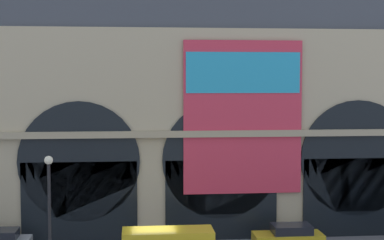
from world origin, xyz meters
The scene contains 3 objects.
station_building centered at (0.06, 7.12, 8.66)m, with size 48.87×4.67×17.95m.
car_mideast centered at (8.66, 2.34, 0.80)m, with size 4.40×2.22×1.55m.
street_lamp_quayside centered at (-5.39, -3.58, 4.41)m, with size 0.44×0.44×6.90m.
Camera 1 is at (-0.97, -33.34, 10.69)m, focal length 54.49 mm.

